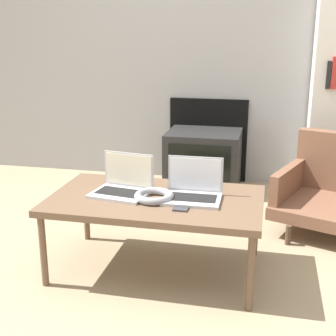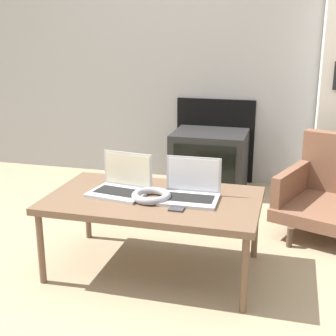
{
  "view_description": "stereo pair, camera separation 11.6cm",
  "coord_description": "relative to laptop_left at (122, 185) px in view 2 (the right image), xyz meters",
  "views": [
    {
      "loc": [
        0.57,
        -2.01,
        1.28
      ],
      "look_at": [
        0.0,
        0.57,
        0.5
      ],
      "focal_mm": 50.0,
      "sensor_mm": 36.0,
      "label": 1
    },
    {
      "loc": [
        0.68,
        -1.98,
        1.28
      ],
      "look_at": [
        0.0,
        0.57,
        0.5
      ],
      "focal_mm": 50.0,
      "sensor_mm": 36.0,
      "label": 2
    }
  ],
  "objects": [
    {
      "name": "ground_plane",
      "position": [
        0.19,
        -0.3,
        -0.47
      ],
      "size": [
        14.0,
        14.0,
        0.0
      ],
      "primitive_type": "plane",
      "color": "#998466"
    },
    {
      "name": "laptop_left",
      "position": [
        0.0,
        0.0,
        0.0
      ],
      "size": [
        0.33,
        0.28,
        0.21
      ],
      "rotation": [
        0.0,
        0.0,
        -0.15
      ],
      "color": "#B2B2B7",
      "rests_on": "table"
    },
    {
      "name": "table",
      "position": [
        0.19,
        -0.03,
        -0.08
      ],
      "size": [
        1.13,
        0.66,
        0.43
      ],
      "color": "brown",
      "rests_on": "ground_plane"
    },
    {
      "name": "phone",
      "position": [
        0.36,
        -0.14,
        -0.04
      ],
      "size": [
        0.07,
        0.14,
        0.01
      ],
      "color": "#333338",
      "rests_on": "table"
    },
    {
      "name": "wall_back",
      "position": [
        0.19,
        1.72,
        0.82
      ],
      "size": [
        7.0,
        0.08,
        2.6
      ],
      "color": "#999999",
      "rests_on": "ground_plane"
    },
    {
      "name": "laptop_right",
      "position": [
        0.39,
        0.0,
        0.0
      ],
      "size": [
        0.3,
        0.24,
        0.21
      ],
      "rotation": [
        0.0,
        0.0,
        0.02
      ],
      "color": "#B2B2B7",
      "rests_on": "table"
    },
    {
      "name": "armchair",
      "position": [
        1.18,
        0.82,
        -0.19
      ],
      "size": [
        0.75,
        0.8,
        0.62
      ],
      "rotation": [
        0.0,
        0.0,
        -0.36
      ],
      "color": "brown",
      "rests_on": "ground_plane"
    },
    {
      "name": "tv",
      "position": [
        0.24,
        1.42,
        -0.23
      ],
      "size": [
        0.6,
        0.5,
        0.49
      ],
      "color": "black",
      "rests_on": "ground_plane"
    },
    {
      "name": "headphones",
      "position": [
        0.19,
        -0.07,
        -0.02
      ],
      "size": [
        0.21,
        0.21,
        0.04
      ],
      "color": "gray",
      "rests_on": "table"
    }
  ]
}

